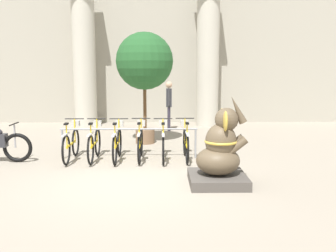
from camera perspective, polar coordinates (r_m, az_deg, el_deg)
name	(u,v)px	position (r m, az deg, el deg)	size (l,w,h in m)	color
ground_plane	(132,181)	(7.64, -5.51, -8.35)	(60.00, 60.00, 0.00)	gray
building_facade	(147,51)	(15.92, -3.22, 11.38)	(20.00, 0.20, 6.00)	#A39E8E
column_left	(84,59)	(15.20, -12.65, 9.90)	(1.11, 1.11, 5.16)	#BCB7A8
column_right	(208,59)	(15.00, 6.07, 10.07)	(1.11, 1.11, 5.16)	#BCB7A8
bike_rack	(129,135)	(9.41, -5.95, -1.39)	(3.44, 0.05, 0.77)	gray
bicycle_0	(71,143)	(9.55, -14.51, -2.58)	(0.48, 1.69, 0.99)	black
bicycle_1	(94,143)	(9.45, -11.14, -2.59)	(0.48, 1.69, 0.99)	black
bicycle_2	(117,143)	(9.34, -7.74, -2.63)	(0.48, 1.69, 0.99)	black
bicycle_3	(140,143)	(9.35, -4.24, -2.57)	(0.48, 1.69, 0.99)	black
bicycle_4	(163,143)	(9.28, -0.75, -2.63)	(0.48, 1.69, 0.99)	black
bicycle_5	(186,143)	(9.35, 2.73, -2.55)	(0.48, 1.69, 0.99)	black
elephant_statue	(220,154)	(7.35, 7.94, -4.31)	(1.11, 1.11, 1.75)	#4C4742
person_pedestrian	(169,101)	(13.67, 0.14, 3.84)	(0.24, 0.47, 1.80)	#383342
potted_tree	(144,63)	(11.25, -3.61, 9.53)	(1.70, 1.70, 3.33)	brown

